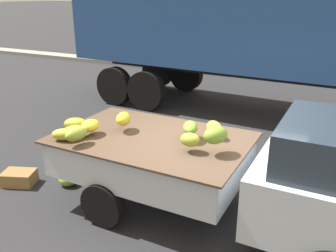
{
  "coord_description": "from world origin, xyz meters",
  "views": [
    {
      "loc": [
        1.62,
        -4.46,
        3.05
      ],
      "look_at": [
        -0.58,
        -0.08,
        1.23
      ],
      "focal_mm": 38.49,
      "sensor_mm": 36.0,
      "label": 1
    }
  ],
  "objects_px": {
    "semi_trailer": "(299,16)",
    "produce_crate": "(19,178)",
    "pickup_truck": "(287,179)",
    "fallen_banana_bunch_near_tailgate": "(68,180)"
  },
  "relations": [
    {
      "from": "pickup_truck",
      "to": "semi_trailer",
      "type": "distance_m",
      "value": 5.4
    },
    {
      "from": "fallen_banana_bunch_near_tailgate",
      "to": "produce_crate",
      "type": "height_order",
      "value": "produce_crate"
    },
    {
      "from": "semi_trailer",
      "to": "fallen_banana_bunch_near_tailgate",
      "type": "distance_m",
      "value": 6.38
    },
    {
      "from": "semi_trailer",
      "to": "produce_crate",
      "type": "xyz_separation_m",
      "value": [
        -3.46,
        -5.58,
        -2.43
      ]
    },
    {
      "from": "semi_trailer",
      "to": "produce_crate",
      "type": "relative_size",
      "value": 23.29
    },
    {
      "from": "produce_crate",
      "to": "pickup_truck",
      "type": "bearing_deg",
      "value": 6.76
    },
    {
      "from": "fallen_banana_bunch_near_tailgate",
      "to": "produce_crate",
      "type": "distance_m",
      "value": 0.84
    },
    {
      "from": "semi_trailer",
      "to": "pickup_truck",
      "type": "bearing_deg",
      "value": -78.61
    },
    {
      "from": "pickup_truck",
      "to": "produce_crate",
      "type": "relative_size",
      "value": 9.51
    },
    {
      "from": "pickup_truck",
      "to": "produce_crate",
      "type": "height_order",
      "value": "pickup_truck"
    }
  ]
}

